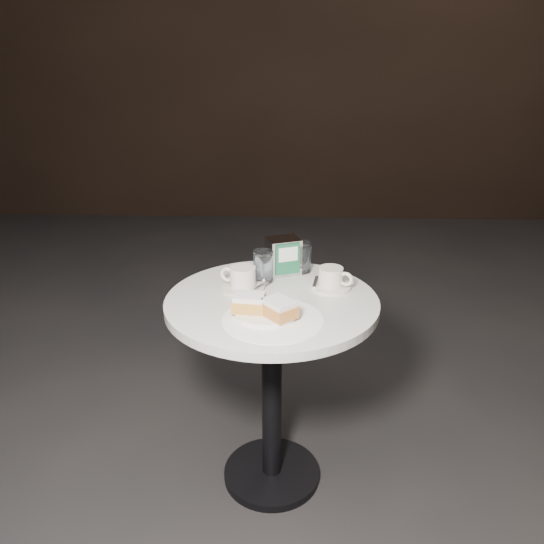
{
  "coord_description": "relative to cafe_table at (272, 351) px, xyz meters",
  "views": [
    {
      "loc": [
        0.06,
        -1.57,
        1.48
      ],
      "look_at": [
        0.0,
        0.02,
        0.83
      ],
      "focal_mm": 35.0,
      "sensor_mm": 36.0,
      "label": 1
    }
  ],
  "objects": [
    {
      "name": "coffee_cup_left",
      "position": [
        -0.1,
        0.08,
        0.23
      ],
      "size": [
        0.19,
        0.19,
        0.08
      ],
      "rotation": [
        0.0,
        0.0,
        -0.29
      ],
      "color": "beige",
      "rests_on": "cafe_table"
    },
    {
      "name": "coffee_cup_right",
      "position": [
        0.2,
        0.09,
        0.23
      ],
      "size": [
        0.19,
        0.19,
        0.07
      ],
      "rotation": [
        0.0,
        0.0,
        -0.41
      ],
      "color": "silver",
      "rests_on": "cafe_table"
    },
    {
      "name": "cafe_table",
      "position": [
        0.0,
        0.0,
        0.0
      ],
      "size": [
        0.7,
        0.7,
        0.74
      ],
      "color": "black",
      "rests_on": "ground"
    },
    {
      "name": "ground",
      "position": [
        0.0,
        0.0,
        -0.55
      ],
      "size": [
        7.0,
        7.0,
        0.0
      ],
      "primitive_type": "plane",
      "color": "black",
      "rests_on": "ground"
    },
    {
      "name": "napkin_dispenser",
      "position": [
        0.03,
        0.22,
        0.26
      ],
      "size": [
        0.14,
        0.13,
        0.13
      ],
      "rotation": [
        0.0,
        0.0,
        0.37
      ],
      "color": "silver",
      "rests_on": "cafe_table"
    },
    {
      "name": "beignet_plate",
      "position": [
        -0.02,
        -0.13,
        0.22
      ],
      "size": [
        0.26,
        0.26,
        0.07
      ],
      "rotation": [
        0.0,
        0.0,
        -0.42
      ],
      "color": "white",
      "rests_on": "cafe_table"
    },
    {
      "name": "sugar_spill",
      "position": [
        0.01,
        -0.15,
        0.2
      ],
      "size": [
        0.35,
        0.35,
        0.0
      ],
      "primitive_type": "cylinder",
      "rotation": [
        0.0,
        0.0,
        -0.14
      ],
      "color": "white",
      "rests_on": "cafe_table"
    },
    {
      "name": "water_glass_right",
      "position": [
        0.1,
        0.24,
        0.25
      ],
      "size": [
        0.08,
        0.08,
        0.11
      ],
      "rotation": [
        0.0,
        0.0,
        -0.21
      ],
      "color": "silver",
      "rests_on": "cafe_table"
    },
    {
      "name": "water_glass_left",
      "position": [
        -0.04,
        0.14,
        0.25
      ],
      "size": [
        0.09,
        0.09,
        0.11
      ],
      "rotation": [
        0.0,
        0.0,
        -0.31
      ],
      "color": "white",
      "rests_on": "cafe_table"
    }
  ]
}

